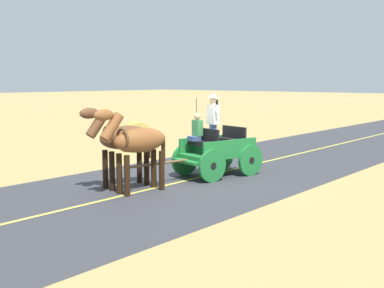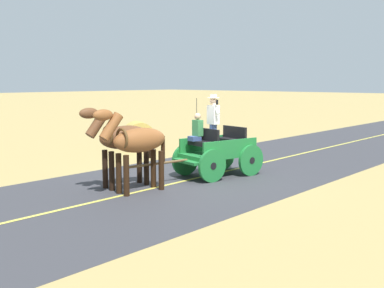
% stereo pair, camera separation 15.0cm
% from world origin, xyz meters
% --- Properties ---
extents(ground_plane, '(200.00, 200.00, 0.00)m').
position_xyz_m(ground_plane, '(0.00, 0.00, 0.00)').
color(ground_plane, tan).
extents(road_surface, '(6.47, 160.00, 0.01)m').
position_xyz_m(road_surface, '(0.00, 0.00, 0.00)').
color(road_surface, '#38383D').
rests_on(road_surface, ground).
extents(road_centre_stripe, '(0.12, 160.00, 0.00)m').
position_xyz_m(road_centre_stripe, '(0.00, 0.00, 0.01)').
color(road_centre_stripe, '#DBCC4C').
rests_on(road_centre_stripe, road_surface).
extents(horse_drawn_carriage, '(1.84, 4.51, 2.50)m').
position_xyz_m(horse_drawn_carriage, '(-0.19, -0.54, 0.82)').
color(horse_drawn_carriage, '#1E7233').
rests_on(horse_drawn_carriage, ground).
extents(horse_near_side, '(0.77, 2.15, 2.21)m').
position_xyz_m(horse_near_side, '(0.00, 2.51, 1.32)').
color(horse_near_side, brown).
rests_on(horse_near_side, ground).
extents(horse_off_side, '(0.81, 2.15, 2.21)m').
position_xyz_m(horse_off_side, '(0.75, 2.36, 1.32)').
color(horse_off_side, brown).
rests_on(horse_off_side, ground).
extents(hay_bale, '(1.56, 1.59, 1.20)m').
position_xyz_m(hay_bale, '(5.58, -2.50, 0.60)').
color(hay_bale, gold).
rests_on(hay_bale, ground).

